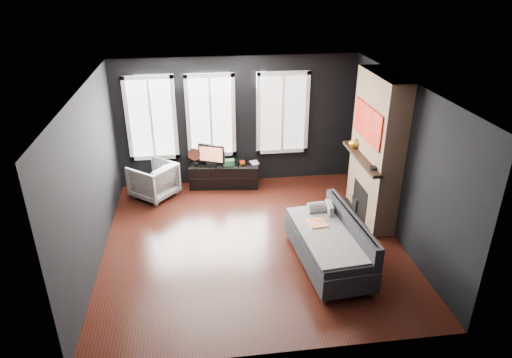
{
  "coord_description": "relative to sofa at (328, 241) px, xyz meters",
  "views": [
    {
      "loc": [
        -0.82,
        -6.59,
        4.36
      ],
      "look_at": [
        0.1,
        0.3,
        1.05
      ],
      "focal_mm": 32.0,
      "sensor_mm": 36.0,
      "label": 1
    }
  ],
  "objects": [
    {
      "name": "storage_box",
      "position": [
        -1.32,
        2.97,
        0.14
      ],
      "size": [
        0.23,
        0.16,
        0.12
      ],
      "primitive_type": "cube",
      "rotation": [
        0.0,
        0.0,
        0.06
      ],
      "color": "#31733D",
      "rests_on": "media_console"
    },
    {
      "name": "sofa",
      "position": [
        0.0,
        0.0,
        0.0
      ],
      "size": [
        1.13,
        2.01,
        0.83
      ],
      "primitive_type": null,
      "rotation": [
        0.0,
        0.0,
        0.08
      ],
      "color": "black",
      "rests_on": "floor"
    },
    {
      "name": "mantel_clock",
      "position": [
        0.95,
        0.82,
        0.84
      ],
      "size": [
        0.15,
        0.15,
        0.04
      ],
      "primitive_type": "cylinder",
      "rotation": [
        0.0,
        0.0,
        0.17
      ],
      "color": "black",
      "rests_on": "fireplace"
    },
    {
      "name": "floor",
      "position": [
        -1.1,
        0.77,
        -0.42
      ],
      "size": [
        5.0,
        5.0,
        0.0
      ],
      "primitive_type": "plane",
      "color": "black",
      "rests_on": "ground"
    },
    {
      "name": "desk_fan",
      "position": [
        -2.03,
        3.11,
        0.27
      ],
      "size": [
        0.29,
        0.29,
        0.38
      ],
      "primitive_type": null,
      "rotation": [
        0.0,
        0.0,
        -0.1
      ],
      "color": "gray",
      "rests_on": "media_console"
    },
    {
      "name": "armchair",
      "position": [
        -2.88,
        2.72,
        -0.02
      ],
      "size": [
        1.05,
        1.05,
        0.79
      ],
      "primitive_type": "imported",
      "rotation": [
        0.0,
        0.0,
        -2.28
      ],
      "color": "white",
      "rests_on": "floor"
    },
    {
      "name": "monitor",
      "position": [
        -1.68,
        3.01,
        0.34
      ],
      "size": [
        0.58,
        0.34,
        0.52
      ],
      "primitive_type": null,
      "rotation": [
        0.0,
        0.0,
        -0.41
      ],
      "color": "black",
      "rests_on": "media_console"
    },
    {
      "name": "wall_back",
      "position": [
        -1.1,
        3.27,
        0.93
      ],
      "size": [
        5.0,
        0.02,
        2.7
      ],
      "primitive_type": "cube",
      "color": "black",
      "rests_on": "ground"
    },
    {
      "name": "ceiling",
      "position": [
        -1.1,
        0.77,
        2.28
      ],
      "size": [
        5.0,
        5.0,
        0.0
      ],
      "primitive_type": "plane",
      "color": "white",
      "rests_on": "ground"
    },
    {
      "name": "fireplace",
      "position": [
        1.2,
        1.37,
        0.93
      ],
      "size": [
        0.7,
        1.62,
        2.7
      ],
      "primitive_type": null,
      "color": "#93724C",
      "rests_on": "floor"
    },
    {
      "name": "stripe_pillow",
      "position": [
        0.16,
        0.58,
        0.18
      ],
      "size": [
        0.08,
        0.32,
        0.31
      ],
      "primitive_type": "cube",
      "rotation": [
        0.0,
        0.0,
        -0.03
      ],
      "color": "gray",
      "rests_on": "sofa"
    },
    {
      "name": "windows",
      "position": [
        -1.55,
        3.23,
        1.96
      ],
      "size": [
        4.0,
        0.16,
        1.76
      ],
      "primitive_type": null,
      "color": "white",
      "rests_on": "wall_back"
    },
    {
      "name": "book",
      "position": [
        -0.86,
        2.99,
        0.19
      ],
      "size": [
        0.16,
        0.05,
        0.22
      ],
      "primitive_type": "imported",
      "rotation": [
        0.0,
        0.0,
        0.21
      ],
      "color": "tan",
      "rests_on": "media_console"
    },
    {
      "name": "wall_right",
      "position": [
        1.4,
        0.77,
        0.93
      ],
      "size": [
        0.02,
        5.0,
        2.7
      ],
      "primitive_type": "cube",
      "color": "black",
      "rests_on": "ground"
    },
    {
      "name": "wall_left",
      "position": [
        -3.6,
        0.77,
        0.93
      ],
      "size": [
        0.02,
        5.0,
        2.7
      ],
      "primitive_type": "cube",
      "color": "black",
      "rests_on": "ground"
    },
    {
      "name": "mug",
      "position": [
        -1.04,
        2.94,
        0.14
      ],
      "size": [
        0.13,
        0.1,
        0.12
      ],
      "primitive_type": "imported",
      "rotation": [
        0.0,
        0.0,
        -0.08
      ],
      "color": "#E2490C",
      "rests_on": "media_console"
    },
    {
      "name": "mantel_vase",
      "position": [
        0.95,
        1.82,
        0.92
      ],
      "size": [
        0.27,
        0.28,
        0.2
      ],
      "primitive_type": "imported",
      "rotation": [
        0.0,
        0.0,
        0.42
      ],
      "color": "gold",
      "rests_on": "fireplace"
    },
    {
      "name": "media_console",
      "position": [
        -1.43,
        3.01,
        -0.17
      ],
      "size": [
        1.49,
        0.62,
        0.5
      ],
      "primitive_type": null,
      "rotation": [
        0.0,
        0.0,
        -0.11
      ],
      "color": "black",
      "rests_on": "floor"
    }
  ]
}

